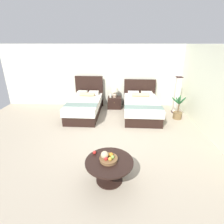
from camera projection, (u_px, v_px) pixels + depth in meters
ground_plane at (111, 137)px, 5.11m from camera, size 9.37×9.45×0.02m
wall_back at (114, 76)px, 7.35m from camera, size 9.37×0.12×2.54m
wall_side_right at (213, 93)px, 4.92m from camera, size 0.12×5.05×2.54m
bed_near_window at (85, 106)px, 6.62m from camera, size 1.20×2.18×1.30m
bed_near_corner at (141, 107)px, 6.56m from camera, size 1.35×2.21×1.17m
nightstand at (114, 103)px, 7.32m from camera, size 0.56×0.48×0.47m
table_lamp at (115, 91)px, 7.15m from camera, size 0.27×0.27×0.41m
vase at (110, 96)px, 7.17m from camera, size 0.09×0.09×0.16m
coffee_table at (109, 166)px, 3.40m from camera, size 0.94×0.94×0.47m
fruit_bowl at (108, 158)px, 3.34m from camera, size 0.36×0.36×0.20m
loose_apple at (94, 152)px, 3.54m from camera, size 0.07×0.07×0.07m
floor_lamp_corner at (177, 95)px, 6.68m from camera, size 0.22×0.22×1.41m
potted_palm at (178, 112)px, 6.27m from camera, size 0.54×0.48×0.91m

